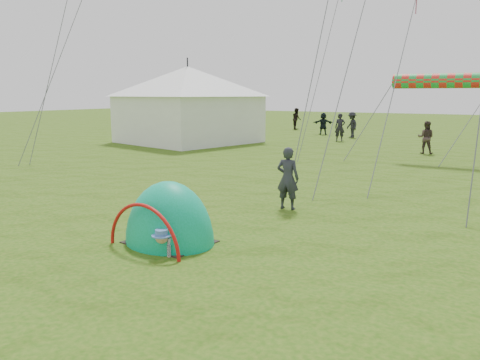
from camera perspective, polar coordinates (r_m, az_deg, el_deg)
The scene contains 14 objects.
ground at distance 7.85m, azimuth -7.29°, elevation -11.50°, with size 140.00×140.00×0.00m, color #1F4F0A.
crawling_toddler at distance 8.81m, azimuth -8.47°, elevation -7.29°, with size 0.47×0.67×0.51m, color black, non-canonical shape.
popup_tent at distance 9.55m, azimuth -8.55°, elevation -7.50°, with size 1.91×1.58×2.48m, color #009953.
standing_adult at distance 12.00m, azimuth 5.84°, elevation 0.21°, with size 0.59×0.38×1.61m, color #292A33.
event_marquee at distance 29.00m, azimuth -6.33°, elevation 9.43°, with size 7.14×7.14×4.91m, color white, non-canonical shape.
crowd_person_1 at distance 25.01m, azimuth 21.71°, elevation 4.84°, with size 0.78×0.61×1.61m, color #423230.
crowd_person_3 at distance 32.90m, azimuth 13.48°, elevation 6.56°, with size 1.12×0.64×1.73m, color black.
crowd_person_6 at distance 42.43m, azimuth 1.44°, elevation 7.54°, with size 0.58×0.38×1.58m, color black.
crowd_person_7 at distance 39.83m, azimuth 6.91°, elevation 7.43°, with size 0.87×0.68×1.78m, color black.
crowd_person_8 at distance 38.97m, azimuth -0.26°, elevation 7.38°, with size 1.00×0.42×1.71m, color black.
crowd_person_10 at distance 28.13m, azimuth -6.89°, elevation 6.08°, with size 0.81×0.53×1.66m, color #2D2521.
crowd_person_11 at distance 35.00m, azimuth 10.11°, elevation 6.78°, with size 1.48×0.47×1.60m, color black.
crowd_person_12 at distance 30.19m, azimuth 12.09°, elevation 6.29°, with size 0.63×0.42×1.74m, color black.
rainbow_tube_kite at distance 22.05m, azimuth 25.61°, elevation 10.89°, with size 0.64×0.64×5.72m, color red.
Camera 1 is at (4.56, -5.69, 2.92)m, focal length 35.00 mm.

